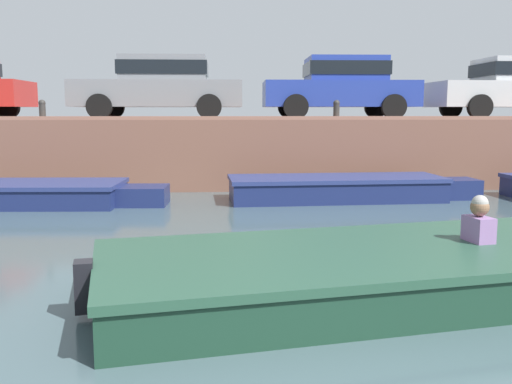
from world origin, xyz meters
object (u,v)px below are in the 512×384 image
Objects in this scene: boat_moored_west_navy at (11,194)px; boat_moored_central_navy at (346,188)px; mooring_bollard_west at (42,109)px; car_left_inner_grey at (160,85)px; car_centre_blue at (341,85)px; mooring_bollard_mid at (336,109)px; motorboat_passing at (425,267)px.

boat_moored_west_navy is 6.61m from boat_moored_central_navy.
mooring_bollard_west is at bearing 87.10° from boat_moored_west_navy.
car_left_inner_grey is at bearing 54.18° from boat_moored_west_navy.
car_centre_blue is 8.68× the size of mooring_bollard_mid.
mooring_bollard_west is at bearing -166.79° from car_centre_blue.
boat_moored_west_navy is 1.45× the size of car_centre_blue.
car_left_inner_grey reaches higher than mooring_bollard_west.
boat_moored_central_navy is 11.72× the size of mooring_bollard_west.
mooring_bollard_mid is at bearing 0.00° from mooring_bollard_west.
motorboat_passing is (-0.44, -5.94, -0.01)m from boat_moored_central_navy.
car_left_inner_grey is (-3.64, 9.13, 2.23)m from motorboat_passing.
car_left_inner_grey is 3.00m from mooring_bollard_west.
boat_moored_central_navy is 5.95m from motorboat_passing.
motorboat_passing is at bearing -68.29° from car_left_inner_grey.
car_left_inner_grey reaches higher than motorboat_passing.
car_left_inner_grey and car_centre_blue have the same top height.
car_left_inner_grey is at bearing 111.71° from motorboat_passing.
mooring_bollard_mid is (6.58, 0.00, 0.00)m from mooring_bollard_west.
mooring_bollard_west is at bearing 166.62° from boat_moored_central_navy.
car_centre_blue is (0.94, 9.13, 2.22)m from motorboat_passing.
mooring_bollard_mid is at bearing 87.08° from boat_moored_central_navy.
car_centre_blue is (7.11, 3.50, 2.24)m from boat_moored_west_navy.
boat_moored_west_navy is 7.12m from mooring_bollard_mid.
motorboat_passing is at bearing -94.20° from boat_moored_central_navy.
boat_moored_central_navy is 5.63m from car_left_inner_grey.
mooring_bollard_west is (0.09, 1.85, 1.63)m from boat_moored_west_navy.
boat_moored_central_navy is 11.72× the size of mooring_bollard_mid.
mooring_bollard_mid is at bearing -104.57° from car_centre_blue.
mooring_bollard_west is (-6.50, 1.55, 1.61)m from boat_moored_central_navy.
mooring_bollard_mid is at bearing 86.06° from motorboat_passing.
mooring_bollard_mid is at bearing -21.65° from car_left_inner_grey.
car_centre_blue is at bearing 84.10° from motorboat_passing.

